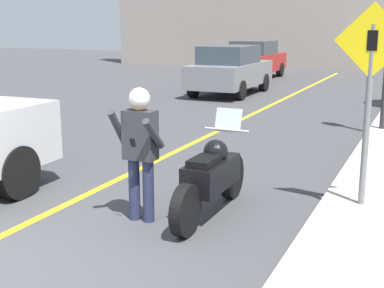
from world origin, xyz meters
The scene contains 6 objects.
road_center_line centered at (-0.60, 6.00, 0.00)m, with size 0.12×36.00×0.01m.
motorcycle centered at (1.34, 2.69, 0.50)m, with size 0.62×2.16×1.30m.
person_biker centered at (0.63, 2.14, 1.01)m, with size 0.59×0.46×1.66m.
crossing_sign centered at (3.10, 3.46, 1.66)m, with size 0.91×0.08×2.51m.
parked_car_grey centered at (-2.65, 14.15, 0.86)m, with size 1.88×4.20×1.68m.
parked_car_red centered at (-3.58, 19.84, 0.86)m, with size 1.88×4.20×1.68m.
Camera 1 is at (3.80, -3.35, 2.40)m, focal length 50.00 mm.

